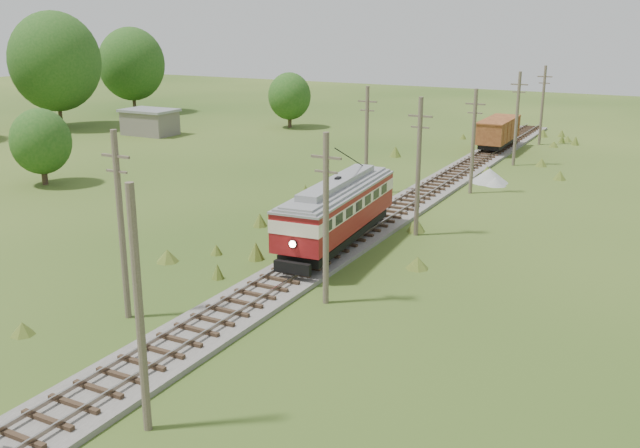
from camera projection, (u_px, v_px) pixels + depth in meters
The scene contains 17 objects.
railbed_main at pixel (388, 215), 50.71m from camera, with size 3.60×96.00×0.57m.
streetcar at pixel (338, 207), 43.13m from camera, with size 4.01×12.99×5.88m.
gondola at pixel (498, 131), 75.54m from camera, with size 2.91×8.69×2.88m.
gravel_pile at pixel (490, 176), 61.34m from camera, with size 3.36×3.57×1.22m.
utility_pole_r_1 at pixel (139, 312), 23.55m from camera, with size 0.30×0.30×8.80m.
utility_pole_r_2 at pixel (326, 218), 34.47m from camera, with size 1.60×0.30×8.60m.
utility_pole_r_3 at pixel (418, 166), 45.48m from camera, with size 1.60×0.30×9.00m.
utility_pole_r_4 at pixel (473, 140), 56.68m from camera, with size 1.60×0.30×8.40m.
utility_pole_r_5 at pixel (517, 118), 67.45m from camera, with size 1.60×0.30×8.90m.
utility_pole_r_6 at pixel (542, 105), 78.59m from camera, with size 1.60×0.30×8.70m.
utility_pole_l_a at pixel (121, 224), 32.70m from camera, with size 1.60×0.30×9.00m.
utility_pole_l_b at pixel (367, 139), 56.64m from camera, with size 1.60×0.30×8.60m.
tree_left_4 at pixel (55, 62), 89.69m from camera, with size 11.34×11.34×14.61m.
tree_left_5 at pixel (132, 64), 104.51m from camera, with size 9.66×9.66×12.44m.
tree_mid_a at pixel (289, 96), 91.07m from camera, with size 5.46×5.46×7.03m.
tree_mid_c at pixel (41, 141), 59.84m from camera, with size 5.04×5.04×6.49m.
shed at pixel (150, 122), 86.14m from camera, with size 6.40×4.40×3.10m.
Camera 1 is at (18.61, -11.44, 13.79)m, focal length 40.00 mm.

